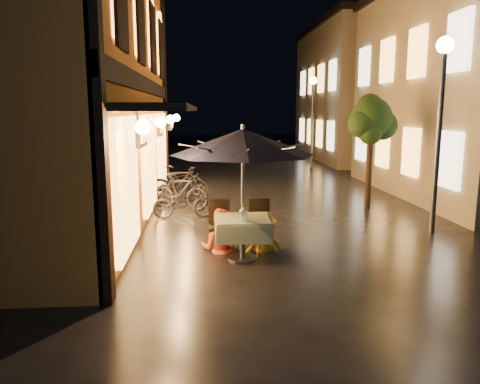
{
  "coord_description": "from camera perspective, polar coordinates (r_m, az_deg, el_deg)",
  "views": [
    {
      "loc": [
        -2.06,
        -7.81,
        2.71
      ],
      "look_at": [
        -1.39,
        1.03,
        1.15
      ],
      "focal_mm": 35.0,
      "sensor_mm": 36.0,
      "label": 1
    }
  ],
  "objects": [
    {
      "name": "cafe_chair_left",
      "position": [
        9.24,
        -2.54,
        -3.63
      ],
      "size": [
        0.42,
        0.42,
        0.97
      ],
      "color": "black",
      "rests_on": "ground"
    },
    {
      "name": "street_tree",
      "position": [
        13.11,
        15.76,
        8.34
      ],
      "size": [
        1.43,
        1.2,
        3.15
      ],
      "color": "black",
      "rests_on": "ground"
    },
    {
      "name": "table_lantern",
      "position": [
        8.23,
        0.44,
        -2.59
      ],
      "size": [
        0.16,
        0.16,
        0.25
      ],
      "color": "white",
      "rests_on": "cafe_table"
    },
    {
      "name": "bicycle_0",
      "position": [
        11.9,
        -6.92,
        -1.28
      ],
      "size": [
        1.57,
        0.65,
        0.81
      ],
      "primitive_type": "imported",
      "rotation": [
        0.0,
        0.0,
        1.65
      ],
      "color": "black",
      "rests_on": "ground"
    },
    {
      "name": "streetlamp_near",
      "position": [
        11.04,
        23.32,
        10.26
      ],
      "size": [
        0.36,
        0.36,
        4.23
      ],
      "color": "#59595E",
      "rests_on": "ground"
    },
    {
      "name": "person_yellow",
      "position": [
        9.06,
        2.89,
        -2.57
      ],
      "size": [
        1.06,
        0.75,
        1.49
      ],
      "primitive_type": "imported",
      "rotation": [
        0.0,
        0.0,
        3.37
      ],
      "color": "#F5AB18",
      "rests_on": "ground"
    },
    {
      "name": "cafe_table",
      "position": [
        8.53,
        0.31,
        -4.42
      ],
      "size": [
        0.99,
        0.99,
        0.78
      ],
      "color": "#59595E",
      "rests_on": "ground"
    },
    {
      "name": "bicycle_2",
      "position": [
        13.98,
        -7.0,
        0.46
      ],
      "size": [
        1.64,
        0.7,
        0.84
      ],
      "primitive_type": "imported",
      "rotation": [
        0.0,
        0.0,
        1.48
      ],
      "color": "black",
      "rests_on": "ground"
    },
    {
      "name": "east_building_far",
      "position": [
        27.53,
        16.26,
        11.55
      ],
      "size": [
        7.3,
        10.3,
        7.3
      ],
      "color": "#A49783",
      "rests_on": "ground"
    },
    {
      "name": "bicycle_3",
      "position": [
        14.07,
        -7.51,
        1.01
      ],
      "size": [
        1.83,
        0.65,
        1.08
      ],
      "primitive_type": "imported",
      "rotation": [
        0.0,
        0.0,
        1.49
      ],
      "color": "black",
      "rests_on": "ground"
    },
    {
      "name": "ground",
      "position": [
        8.51,
        9.99,
        -8.73
      ],
      "size": [
        90.0,
        90.0,
        0.0
      ],
      "primitive_type": "plane",
      "color": "black",
      "rests_on": "ground"
    },
    {
      "name": "person_orange",
      "position": [
        9.04,
        -2.47,
        -2.14
      ],
      "size": [
        0.92,
        0.8,
        1.63
      ],
      "primitive_type": "imported",
      "rotation": [
        0.0,
        0.0,
        2.88
      ],
      "color": "#EB5734",
      "rests_on": "ground"
    },
    {
      "name": "patio_umbrella",
      "position": [
        8.28,
        0.32,
        6.1
      ],
      "size": [
        2.57,
        2.57,
        2.46
      ],
      "color": "#59595E",
      "rests_on": "ground"
    },
    {
      "name": "west_building",
      "position": [
        12.4,
        -22.21,
        13.89
      ],
      "size": [
        5.9,
        11.4,
        7.4
      ],
      "color": "orange",
      "rests_on": "ground"
    },
    {
      "name": "streetlamp_far",
      "position": [
        22.39,
        8.83,
        10.38
      ],
      "size": [
        0.36,
        0.36,
        4.23
      ],
      "color": "#59595E",
      "rests_on": "ground"
    },
    {
      "name": "bicycle_4",
      "position": [
        16.07,
        -7.13,
        1.62
      ],
      "size": [
        1.61,
        1.01,
        0.8
      ],
      "primitive_type": "imported",
      "rotation": [
        0.0,
        0.0,
        1.23
      ],
      "color": "black",
      "rests_on": "ground"
    },
    {
      "name": "bicycle_1",
      "position": [
        12.91,
        -7.34,
        0.03
      ],
      "size": [
        1.71,
        1.06,
        1.0
      ],
      "primitive_type": "imported",
      "rotation": [
        0.0,
        0.0,
        1.18
      ],
      "color": "black",
      "rests_on": "ground"
    },
    {
      "name": "cafe_chair_right",
      "position": [
        9.3,
        2.4,
        -3.54
      ],
      "size": [
        0.42,
        0.42,
        0.97
      ],
      "color": "black",
      "rests_on": "ground"
    }
  ]
}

